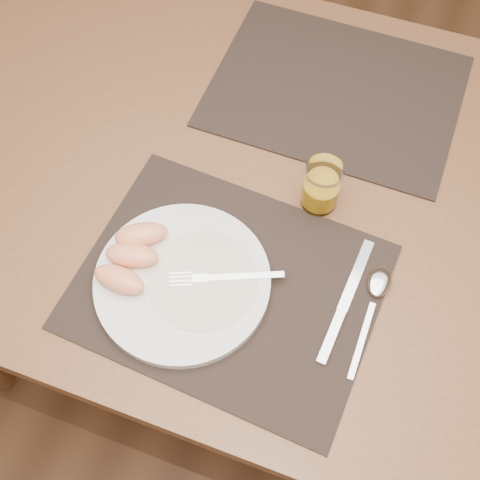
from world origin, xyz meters
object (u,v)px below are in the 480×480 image
at_px(placemat_near, 228,286).
at_px(juice_glass, 321,188).
at_px(plate, 182,281).
at_px(table, 281,205).
at_px(spoon, 377,290).
at_px(placemat_far, 335,91).
at_px(knife, 342,310).
at_px(fork, 216,278).

height_order(placemat_near, juice_glass, juice_glass).
relative_size(plate, juice_glass, 2.96).
bearing_deg(plate, juice_glass, 54.59).
xyz_separation_m(table, juice_glass, (0.07, -0.03, 0.13)).
relative_size(table, spoon, 7.32).
distance_m(placemat_near, placemat_far, 0.44).
xyz_separation_m(table, knife, (0.16, -0.20, 0.09)).
bearing_deg(fork, plate, -158.29).
bearing_deg(fork, placemat_far, 81.48).
height_order(placemat_near, fork, fork).
height_order(fork, spoon, fork).
distance_m(table, spoon, 0.27).
relative_size(placemat_near, placemat_far, 1.00).
relative_size(table, placemat_far, 3.11).
xyz_separation_m(fork, knife, (0.19, 0.02, -0.02)).
height_order(placemat_near, placemat_far, same).
distance_m(table, plate, 0.27).
height_order(knife, spoon, spoon).
relative_size(table, fork, 8.37).
bearing_deg(plate, placemat_near, 17.44).
xyz_separation_m(placemat_near, spoon, (0.22, 0.07, 0.01)).
height_order(table, knife, knife).
bearing_deg(placemat_near, fork, -174.55).
distance_m(table, placemat_near, 0.24).
bearing_deg(juice_glass, fork, -118.14).
distance_m(fork, knife, 0.20).
relative_size(placemat_near, spoon, 2.35).
bearing_deg(placemat_near, juice_glass, 66.04).
bearing_deg(spoon, fork, -163.27).
distance_m(table, placemat_far, 0.24).
bearing_deg(table, juice_glass, -20.18).
xyz_separation_m(table, placemat_near, (-0.02, -0.22, 0.09)).
relative_size(plate, spoon, 1.41).
xyz_separation_m(fork, juice_glass, (0.11, 0.20, 0.02)).
distance_m(spoon, juice_glass, 0.18).
xyz_separation_m(fork, spoon, (0.23, 0.07, -0.01)).
distance_m(table, fork, 0.25).
bearing_deg(placemat_far, plate, -103.95).
distance_m(fork, spoon, 0.25).
relative_size(table, juice_glass, 15.36).
distance_m(placemat_near, fork, 0.03).
bearing_deg(placemat_near, knife, 6.34).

